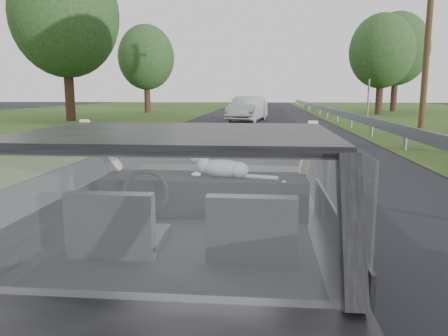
% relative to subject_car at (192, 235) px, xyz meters
% --- Properties ---
extents(ground, '(140.00, 140.00, 0.00)m').
position_rel_subject_car_xyz_m(ground, '(0.00, 0.00, -0.72)').
color(ground, black).
rests_on(ground, ground).
extents(subject_car, '(1.80, 4.00, 1.45)m').
position_rel_subject_car_xyz_m(subject_car, '(0.00, 0.00, 0.00)').
color(subject_car, black).
rests_on(subject_car, ground).
extents(dashboard, '(1.58, 0.45, 0.30)m').
position_rel_subject_car_xyz_m(dashboard, '(0.00, 0.62, 0.12)').
color(dashboard, black).
rests_on(dashboard, subject_car).
extents(driver_seat, '(0.50, 0.72, 0.42)m').
position_rel_subject_car_xyz_m(driver_seat, '(-0.40, -0.29, 0.16)').
color(driver_seat, '#212227').
rests_on(driver_seat, subject_car).
extents(passenger_seat, '(0.50, 0.72, 0.42)m').
position_rel_subject_car_xyz_m(passenger_seat, '(0.40, -0.29, 0.16)').
color(passenger_seat, '#212227').
rests_on(passenger_seat, subject_car).
extents(steering_wheel, '(0.36, 0.36, 0.04)m').
position_rel_subject_car_xyz_m(steering_wheel, '(-0.40, 0.33, 0.20)').
color(steering_wheel, black).
rests_on(steering_wheel, dashboard).
extents(cat, '(0.54, 0.24, 0.23)m').
position_rel_subject_car_xyz_m(cat, '(0.14, 0.59, 0.35)').
color(cat, gray).
rests_on(cat, dashboard).
extents(guardrail, '(0.05, 90.00, 0.32)m').
position_rel_subject_car_xyz_m(guardrail, '(4.30, 10.00, -0.15)').
color(guardrail, gray).
rests_on(guardrail, ground).
extents(other_car, '(2.51, 4.59, 1.43)m').
position_rel_subject_car_xyz_m(other_car, '(-0.57, 22.40, -0.01)').
color(other_car, silver).
rests_on(other_car, ground).
extents(highway_sign, '(0.30, 0.92, 2.31)m').
position_rel_subject_car_xyz_m(highway_sign, '(5.82, 21.06, 0.43)').
color(highway_sign, '#156820').
rests_on(highway_sign, ground).
extents(utility_pole, '(0.31, 0.31, 8.53)m').
position_rel_subject_car_xyz_m(utility_pole, '(7.66, 18.34, 3.54)').
color(utility_pole, brown).
rests_on(utility_pole, ground).
extents(tree_2, '(5.37, 5.37, 7.06)m').
position_rel_subject_car_xyz_m(tree_2, '(8.80, 30.83, 2.81)').
color(tree_2, '#193616').
rests_on(tree_2, ground).
extents(tree_3, '(6.21, 6.21, 8.13)m').
position_rel_subject_car_xyz_m(tree_3, '(11.53, 36.88, 3.34)').
color(tree_3, '#193616').
rests_on(tree_3, ground).
extents(tree_5, '(7.58, 7.58, 9.03)m').
position_rel_subject_car_xyz_m(tree_5, '(-10.76, 21.74, 3.79)').
color(tree_5, '#193616').
rests_on(tree_5, ground).
extents(tree_6, '(5.30, 5.30, 6.74)m').
position_rel_subject_car_xyz_m(tree_6, '(-9.08, 32.26, 2.65)').
color(tree_6, '#193616').
rests_on(tree_6, ground).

